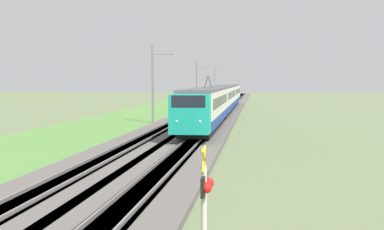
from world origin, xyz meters
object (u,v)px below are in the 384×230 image
(catenary_mast_far, at_px, (197,83))
(catenary_mast_distant, at_px, (215,82))
(crossing_signal_far, at_px, (205,218))
(catenary_mast_mid, at_px, (153,84))
(passenger_train, at_px, (221,98))

(catenary_mast_far, bearing_deg, catenary_mast_distant, 0.00)
(crossing_signal_far, xyz_separation_m, catenary_mast_mid, (45.74, 9.89, 2.20))
(catenary_mast_far, distance_m, catenary_mast_distant, 41.52)
(catenary_mast_far, relative_size, catenary_mast_distant, 0.95)
(passenger_train, bearing_deg, catenary_mast_far, -168.01)
(passenger_train, distance_m, crossing_signal_far, 57.42)
(passenger_train, distance_m, catenary_mast_distant, 71.79)
(passenger_train, relative_size, catenary_mast_far, 8.11)
(catenary_mast_mid, bearing_deg, crossing_signal_far, -167.80)
(crossing_signal_far, distance_m, catenary_mast_distant, 129.18)
(passenger_train, relative_size, catenary_mast_mid, 7.75)
(crossing_signal_far, xyz_separation_m, catenary_mast_far, (87.26, 9.88, 2.02))
(passenger_train, bearing_deg, catenary_mast_mid, -28.81)
(crossing_signal_far, bearing_deg, catenary_mast_distant, 94.39)
(catenary_mast_mid, bearing_deg, catenary_mast_distant, 0.00)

